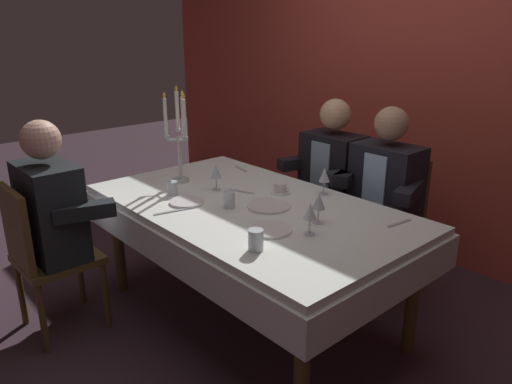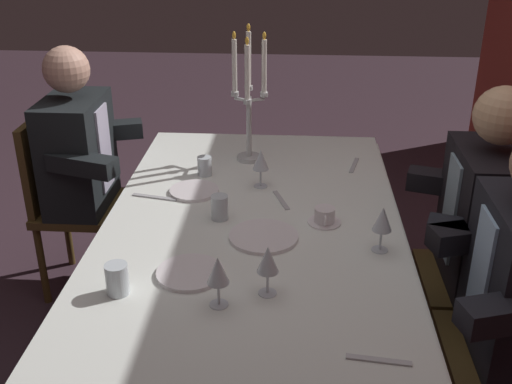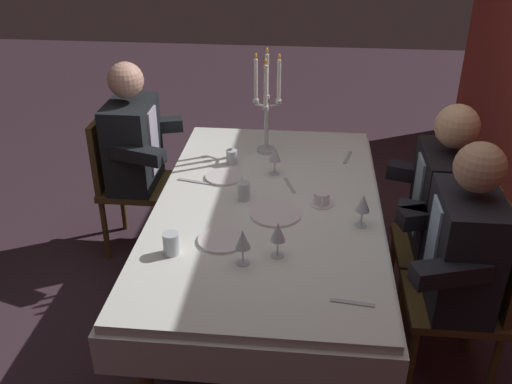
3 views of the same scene
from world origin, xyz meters
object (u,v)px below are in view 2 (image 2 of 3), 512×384
at_px(dinner_plate_0, 264,236).
at_px(coffee_cup_0, 325,217).
at_px(wine_glass_0, 218,272).
at_px(dining_table, 252,251).
at_px(wine_glass_2, 383,221).
at_px(water_tumbler_1, 205,166).
at_px(dinner_plate_2, 190,273).
at_px(seated_diner_0, 76,152).
at_px(wine_glass_1, 261,161).
at_px(dinner_plate_1, 194,191).
at_px(seated_diner_1, 487,216).
at_px(wine_glass_3, 268,261).
at_px(candelabra, 249,101).
at_px(water_tumbler_0, 117,279).
at_px(water_tumbler_2, 220,207).

distance_m(dinner_plate_0, coffee_cup_0, 0.25).
bearing_deg(wine_glass_0, dining_table, 173.30).
height_order(wine_glass_2, water_tumbler_1, wine_glass_2).
distance_m(dinner_plate_2, seated_diner_0, 1.25).
relative_size(wine_glass_1, wine_glass_2, 1.00).
bearing_deg(dinner_plate_1, seated_diner_0, -123.10).
height_order(dining_table, wine_glass_0, wine_glass_0).
height_order(seated_diner_0, seated_diner_1, same).
bearing_deg(seated_diner_1, dinner_plate_2, -65.45).
bearing_deg(wine_glass_3, dinner_plate_0, -174.82).
bearing_deg(candelabra, wine_glass_0, -0.16).
bearing_deg(wine_glass_2, water_tumbler_0, -69.51).
bearing_deg(wine_glass_2, seated_diner_1, 123.63).
bearing_deg(wine_glass_0, dinner_plate_2, -144.60).
bearing_deg(seated_diner_1, seated_diner_0, -106.87).
relative_size(dinner_plate_1, seated_diner_0, 0.16).
bearing_deg(coffee_cup_0, water_tumbler_2, -91.39).
bearing_deg(dinner_plate_2, wine_glass_2, 107.24).
distance_m(wine_glass_3, coffee_cup_0, 0.51).
bearing_deg(wine_glass_0, seated_diner_1, 124.07).
relative_size(wine_glass_3, water_tumbler_2, 1.74).
distance_m(water_tumbler_0, water_tumbler_1, 0.91).
xyz_separation_m(wine_glass_1, seated_diner_1, (0.20, 0.87, -0.12)).
relative_size(dinner_plate_2, wine_glass_2, 1.32).
height_order(dinner_plate_2, seated_diner_1, seated_diner_1).
height_order(water_tumbler_0, seated_diner_0, seated_diner_0).
distance_m(wine_glass_3, water_tumbler_2, 0.52).
xyz_separation_m(dinner_plate_0, coffee_cup_0, (-0.13, 0.22, 0.02)).
relative_size(wine_glass_2, water_tumbler_2, 1.74).
bearing_deg(dinner_plate_1, water_tumbler_1, 173.98).
xyz_separation_m(coffee_cup_0, seated_diner_0, (-0.64, -1.15, -0.03)).
relative_size(candelabra, seated_diner_0, 0.50).
xyz_separation_m(wine_glass_2, seated_diner_1, (-0.29, 0.44, -0.12)).
relative_size(water_tumbler_0, water_tumbler_2, 1.05).
bearing_deg(seated_diner_1, wine_glass_1, -102.97).
xyz_separation_m(candelabra, coffee_cup_0, (0.60, 0.32, -0.25)).
relative_size(candelabra, dinner_plate_2, 2.83).
xyz_separation_m(wine_glass_0, water_tumbler_2, (-0.54, -0.06, -0.07)).
distance_m(dinner_plate_0, water_tumbler_2, 0.22).
bearing_deg(coffee_cup_0, dinner_plate_0, -59.50).
bearing_deg(wine_glass_1, dinner_plate_1, -74.35).
xyz_separation_m(dinner_plate_0, water_tumbler_2, (-0.14, -0.17, 0.04)).
xyz_separation_m(wine_glass_0, coffee_cup_0, (-0.54, 0.33, -0.09)).
xyz_separation_m(candelabra, dinner_plate_0, (0.72, 0.11, -0.27)).
bearing_deg(seated_diner_0, candelabra, 86.74).
bearing_deg(seated_diner_0, wine_glass_0, 35.03).
bearing_deg(wine_glass_2, wine_glass_0, -55.56).
xyz_separation_m(wine_glass_3, seated_diner_0, (-1.11, -0.97, -0.12)).
height_order(dinner_plate_1, wine_glass_0, wine_glass_0).
xyz_separation_m(water_tumbler_0, seated_diner_1, (-0.60, 1.26, -0.05)).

